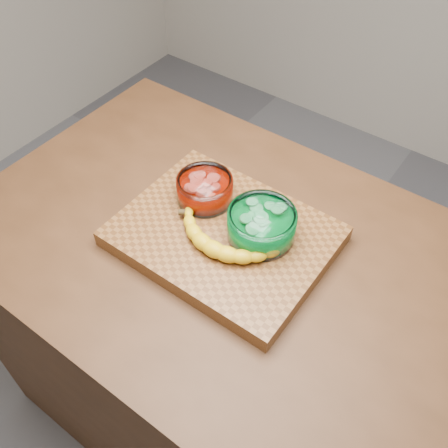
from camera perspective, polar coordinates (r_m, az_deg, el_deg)
The scene contains 6 objects.
ground at distance 1.90m, azimuth 0.00°, elevation -19.83°, with size 3.50×3.50×0.00m, color #5A5A5F.
counter at distance 1.49m, azimuth 0.00°, elevation -13.26°, with size 1.20×0.80×0.90m, color #462815.
cutting_board at distance 1.10m, azimuth 0.00°, elevation -1.39°, with size 0.45×0.35×0.04m, color brown.
bowl_red at distance 1.13m, azimuth -2.20°, elevation 3.98°, with size 0.13×0.13×0.06m.
bowl_green at distance 1.06m, azimuth 4.31°, elevation -0.13°, with size 0.15×0.15×0.07m.
banana at distance 1.05m, azimuth -0.30°, elevation -1.74°, with size 0.27×0.12×0.04m, color gold, non-canonical shape.
Camera 1 is at (0.42, -0.58, 1.76)m, focal length 40.00 mm.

